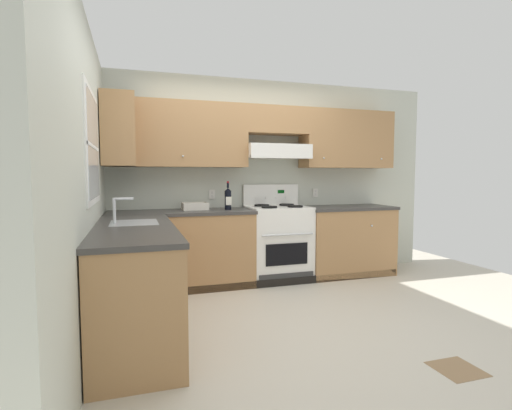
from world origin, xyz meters
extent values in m
plane|color=beige|center=(0.00, 0.00, 0.00)|extent=(7.04, 7.04, 0.00)
cube|color=olive|center=(0.84, -1.28, 0.00)|extent=(0.30, 0.30, 0.01)
cube|color=beige|center=(0.46, 1.62, 1.27)|extent=(4.68, 0.12, 2.55)
cube|color=#A87A4C|center=(-0.70, 1.38, 1.80)|extent=(1.57, 0.34, 0.76)
cube|color=#A87A4C|center=(1.52, 1.38, 1.80)|extent=(1.26, 0.34, 0.76)
cube|color=#A87A4C|center=(0.49, 1.38, 2.01)|extent=(0.80, 0.34, 0.34)
cube|color=white|center=(0.49, 1.34, 1.62)|extent=(0.80, 0.46, 0.17)
cube|color=white|center=(0.49, 1.12, 1.54)|extent=(0.80, 0.03, 0.04)
sphere|color=silver|center=(-0.70, 1.20, 1.54)|extent=(0.02, 0.02, 0.02)
sphere|color=silver|center=(1.09, 1.20, 1.54)|extent=(0.02, 0.02, 0.02)
sphere|color=silver|center=(1.95, 1.20, 1.54)|extent=(0.02, 0.02, 0.02)
cube|color=silver|center=(-0.30, 1.55, 1.08)|extent=(0.08, 0.01, 0.12)
cube|color=silver|center=(-0.30, 1.54, 1.10)|extent=(0.03, 0.00, 0.03)
cube|color=silver|center=(-0.30, 1.54, 1.06)|extent=(0.03, 0.00, 0.03)
cube|color=silver|center=(1.15, 1.55, 1.08)|extent=(0.08, 0.01, 0.12)
cube|color=silver|center=(1.15, 1.54, 1.10)|extent=(0.03, 0.00, 0.03)
cube|color=silver|center=(1.15, 1.54, 1.06)|extent=(0.03, 0.00, 0.03)
cube|color=beige|center=(-1.62, 0.10, 1.27)|extent=(0.12, 4.00, 2.55)
cube|color=white|center=(-1.57, 0.10, 1.55)|extent=(0.04, 1.00, 0.92)
cube|color=white|center=(-1.55, 0.10, 1.55)|extent=(0.01, 0.90, 0.82)
cube|color=white|center=(-1.54, 0.10, 1.55)|extent=(0.01, 0.90, 0.02)
cube|color=#A87A4C|center=(-1.38, 1.20, 1.80)|extent=(0.34, 0.64, 0.76)
cube|color=#A87A4C|center=(-0.71, 1.25, 0.44)|extent=(1.63, 0.61, 0.87)
cube|color=#3D3A38|center=(-0.71, 1.25, 0.89)|extent=(1.66, 0.63, 0.04)
cube|color=#A87A4C|center=(1.46, 1.25, 0.44)|extent=(1.18, 0.61, 0.87)
cube|color=#3D3A38|center=(1.46, 1.25, 0.89)|extent=(1.20, 0.63, 0.04)
cube|color=black|center=(0.26, 0.97, 0.04)|extent=(3.54, 0.06, 0.09)
sphere|color=silver|center=(-1.04, 0.93, 0.68)|extent=(0.03, 0.03, 0.03)
sphere|color=silver|center=(1.64, 0.93, 0.68)|extent=(0.03, 0.03, 0.03)
cube|color=#A87A4C|center=(-1.25, 0.00, 0.44)|extent=(0.61, 1.89, 0.87)
cube|color=#3D3A38|center=(-1.25, 0.00, 0.89)|extent=(0.63, 1.91, 0.04)
cube|color=black|center=(-0.97, 0.00, 0.04)|extent=(0.06, 1.85, 0.09)
cube|color=#999B9E|center=(-1.25, 0.23, 0.91)|extent=(0.40, 0.48, 0.01)
cube|color=#28282B|center=(-1.25, 0.23, 0.84)|extent=(0.34, 0.42, 0.14)
cylinder|color=silver|center=(-1.41, 0.23, 1.02)|extent=(0.03, 0.03, 0.22)
cylinder|color=silver|center=(-1.33, 0.23, 1.12)|extent=(0.16, 0.02, 0.02)
cube|color=white|center=(0.49, 1.25, 0.46)|extent=(0.76, 0.58, 0.91)
cube|color=black|center=(0.49, 0.95, 0.38)|extent=(0.53, 0.01, 0.26)
cylinder|color=silver|center=(0.49, 0.93, 0.62)|extent=(0.65, 0.02, 0.02)
cube|color=#333333|center=(0.49, 0.96, 0.10)|extent=(0.70, 0.01, 0.11)
cube|color=white|center=(0.49, 1.25, 0.92)|extent=(0.76, 0.58, 0.02)
cube|color=white|center=(0.49, 1.52, 1.05)|extent=(0.76, 0.04, 0.29)
cube|color=#053F0C|center=(0.62, 1.50, 1.10)|extent=(0.09, 0.01, 0.04)
cylinder|color=black|center=(0.32, 1.11, 0.94)|extent=(0.19, 0.19, 0.02)
cylinder|color=black|center=(0.32, 1.11, 0.93)|extent=(0.07, 0.07, 0.01)
cylinder|color=black|center=(0.66, 1.11, 0.94)|extent=(0.19, 0.19, 0.02)
cylinder|color=black|center=(0.66, 1.11, 0.93)|extent=(0.07, 0.07, 0.01)
cylinder|color=black|center=(0.32, 1.39, 0.94)|extent=(0.19, 0.19, 0.02)
cylinder|color=black|center=(0.32, 1.39, 0.93)|extent=(0.07, 0.07, 0.01)
cylinder|color=black|center=(0.66, 1.39, 0.94)|extent=(0.19, 0.19, 0.02)
cylinder|color=black|center=(0.66, 1.39, 0.93)|extent=(0.07, 0.07, 0.01)
cylinder|color=white|center=(0.28, 1.50, 1.03)|extent=(0.04, 0.02, 0.04)
cylinder|color=white|center=(0.42, 1.50, 1.03)|extent=(0.04, 0.02, 0.04)
cylinder|color=white|center=(0.56, 1.50, 1.03)|extent=(0.04, 0.02, 0.04)
cylinder|color=white|center=(0.70, 1.50, 1.03)|extent=(0.04, 0.02, 0.04)
cylinder|color=black|center=(-0.17, 1.22, 1.02)|extent=(0.08, 0.08, 0.22)
cone|color=black|center=(-0.17, 1.22, 1.15)|extent=(0.08, 0.08, 0.04)
cylinder|color=black|center=(-0.17, 1.22, 1.21)|extent=(0.03, 0.03, 0.08)
cylinder|color=maroon|center=(-0.17, 1.22, 1.24)|extent=(0.03, 0.03, 0.02)
cube|color=silver|center=(-0.17, 1.18, 1.02)|extent=(0.07, 0.00, 0.10)
cube|color=beige|center=(-0.54, 1.35, 0.92)|extent=(0.24, 0.21, 0.02)
cube|color=beige|center=(-0.54, 1.23, 0.95)|extent=(0.30, 0.01, 0.08)
cube|color=beige|center=(-0.54, 1.47, 0.95)|extent=(0.30, 0.01, 0.08)
cube|color=beige|center=(-0.69, 1.35, 0.95)|extent=(0.01, 0.23, 0.08)
cube|color=beige|center=(-0.40, 1.35, 0.95)|extent=(0.01, 0.23, 0.08)
camera|label=1|loc=(-1.25, -3.31, 1.32)|focal=27.36mm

